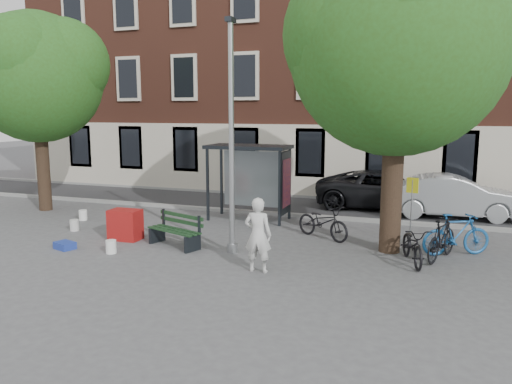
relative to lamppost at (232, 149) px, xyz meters
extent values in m
plane|color=#4C4C4F|center=(0.00, 0.00, -2.78)|extent=(90.00, 90.00, 0.00)
cube|color=#28282B|center=(0.00, 7.00, -2.78)|extent=(40.00, 4.00, 0.01)
cube|color=gray|center=(0.00, 5.00, -2.72)|extent=(40.00, 0.25, 0.12)
cube|color=gray|center=(0.00, 9.00, -2.72)|extent=(40.00, 0.25, 0.12)
cube|color=brown|center=(0.00, 13.00, 4.22)|extent=(30.00, 8.00, 14.00)
cylinder|color=#9EA0A3|center=(0.00, 0.00, 0.22)|extent=(0.14, 0.14, 6.00)
cylinder|color=#9EA0A3|center=(0.00, 0.00, -2.66)|extent=(0.28, 0.28, 0.24)
cube|color=#1E2328|center=(0.00, 0.00, 3.27)|extent=(0.18, 0.35, 0.12)
cylinder|color=black|center=(4.00, 1.50, -1.08)|extent=(0.56, 0.56, 3.40)
sphere|color=#2B5218|center=(4.00, 1.50, 2.62)|extent=(5.60, 5.60, 5.60)
sphere|color=#2B5218|center=(4.90, 1.90, 3.12)|extent=(3.92, 3.92, 3.92)
sphere|color=#2B5218|center=(3.20, 1.20, 2.92)|extent=(4.20, 4.20, 4.20)
sphere|color=#2B5218|center=(4.20, 0.60, 3.22)|extent=(3.64, 3.64, 3.64)
cylinder|color=black|center=(-9.00, 3.00, -1.18)|extent=(0.48, 0.48, 3.20)
sphere|color=#2B5218|center=(-9.00, 3.00, 2.22)|extent=(4.80, 4.80, 4.80)
sphere|color=#2B5218|center=(-8.10, 3.40, 2.72)|extent=(3.36, 3.36, 3.36)
sphere|color=#2B5218|center=(-9.80, 2.70, 2.52)|extent=(3.60, 3.60, 3.60)
sphere|color=#2B5218|center=(-8.80, 2.10, 2.82)|extent=(3.12, 3.12, 3.12)
cube|color=#1E2328|center=(-2.30, 3.40, -1.53)|extent=(0.08, 0.08, 2.50)
cube|color=#1E2328|center=(0.30, 3.40, -1.53)|extent=(0.08, 0.08, 2.50)
cube|color=#1E2328|center=(-2.30, 4.60, -1.53)|extent=(0.08, 0.08, 2.50)
cube|color=#1E2328|center=(0.30, 4.60, -1.53)|extent=(0.08, 0.08, 2.50)
cube|color=#1E2328|center=(-1.00, 4.00, -0.22)|extent=(2.85, 1.45, 0.12)
cube|color=#8C999E|center=(-1.00, 4.60, -1.41)|extent=(2.34, 0.04, 2.00)
cube|color=#1E2328|center=(0.30, 4.00, -1.41)|extent=(0.12, 1.14, 2.12)
cube|color=#D84C19|center=(0.37, 4.00, -1.41)|extent=(0.02, 0.90, 1.62)
imported|color=silver|center=(1.20, -1.33, -1.89)|extent=(0.68, 0.47, 1.80)
cube|color=#1E2328|center=(-2.46, 0.23, -2.56)|extent=(0.27, 0.55, 0.45)
cube|color=#1E2328|center=(-1.05, -0.29, -2.56)|extent=(0.27, 0.55, 0.45)
cube|color=#19381C|center=(-1.82, -0.20, -2.31)|extent=(1.69, 0.73, 0.04)
cube|color=#19381C|center=(-1.75, -0.03, -2.31)|extent=(1.69, 0.73, 0.04)
cube|color=#19381C|center=(-1.69, 0.14, -2.31)|extent=(1.69, 0.73, 0.04)
cube|color=#19381C|center=(-1.66, 0.24, -2.11)|extent=(1.66, 0.66, 0.10)
cube|color=#19381C|center=(-1.66, 0.24, -1.93)|extent=(1.66, 0.66, 0.10)
imported|color=black|center=(2.00, 2.26, -2.27)|extent=(2.01, 1.56, 1.02)
imported|color=#1B5696|center=(5.68, 1.70, -2.22)|extent=(1.92, 1.34, 1.13)
imported|color=black|center=(4.64, 0.57, -2.30)|extent=(1.12, 1.93, 0.96)
imported|color=black|center=(5.32, 1.16, -2.23)|extent=(1.12, 1.89, 1.10)
imported|color=black|center=(3.29, 7.75, -2.04)|extent=(5.51, 2.89, 1.48)
imported|color=#A2A5A9|center=(5.77, 6.75, -2.02)|extent=(4.74, 1.95, 1.53)
cube|color=maroon|center=(-3.50, 0.19, -2.33)|extent=(0.91, 0.62, 0.90)
cube|color=#213899|center=(-4.50, -1.26, -2.68)|extent=(0.65, 0.55, 0.20)
cylinder|color=silver|center=(-5.68, 0.59, -2.60)|extent=(0.33, 0.33, 0.36)
cylinder|color=white|center=(-3.03, -1.19, -2.60)|extent=(0.29, 0.29, 0.36)
cylinder|color=white|center=(-6.45, 1.98, -2.60)|extent=(0.32, 0.32, 0.36)
cylinder|color=#9EA0A3|center=(4.49, 2.48, -1.85)|extent=(0.04, 0.04, 1.86)
cube|color=yellow|center=(4.49, 2.48, -1.07)|extent=(0.33, 0.11, 0.44)
camera|label=1|loc=(4.97, -12.11, 1.00)|focal=35.00mm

